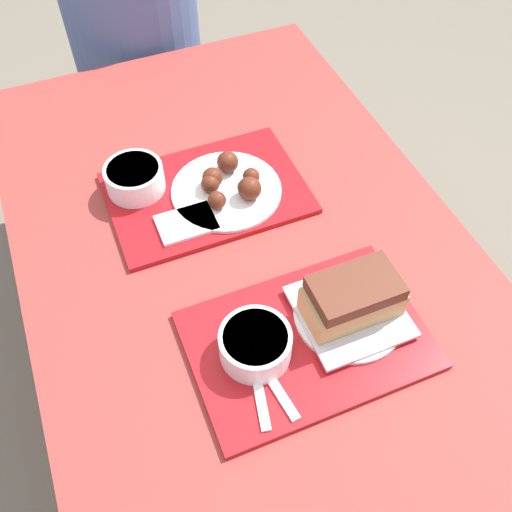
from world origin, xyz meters
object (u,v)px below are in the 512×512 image
object	(u,v)px
bowl_coleslaw_far	(134,177)
tray_near	(307,340)
person_seated_across	(132,15)
bowl_coleslaw_near	(255,344)
wings_plate_far	(228,185)
brisket_sandwich_plate	(352,302)
tray_far	(207,193)

from	to	relation	value
bowl_coleslaw_far	tray_near	bearing A→B (deg)	-68.94
bowl_coleslaw_far	person_seated_across	distance (m)	0.72
bowl_coleslaw_near	person_seated_across	world-z (taller)	person_seated_across
bowl_coleslaw_far	wings_plate_far	distance (m)	0.20
bowl_coleslaw_far	person_seated_across	xyz separation A→B (m)	(0.17, 0.70, -0.04)
tray_near	bowl_coleslaw_near	bearing A→B (deg)	175.04
tray_near	brisket_sandwich_plate	bearing A→B (deg)	9.65
tray_far	bowl_coleslaw_near	size ratio (longest dim) A/B	3.34
tray_far	bowl_coleslaw_near	distance (m)	0.40
bowl_coleslaw_near	bowl_coleslaw_far	xyz separation A→B (m)	(-0.09, 0.46, 0.00)
bowl_coleslaw_near	person_seated_across	xyz separation A→B (m)	(0.08, 1.16, -0.04)
bowl_coleslaw_far	person_seated_across	world-z (taller)	person_seated_across
tray_near	person_seated_across	distance (m)	1.17
bowl_coleslaw_near	person_seated_across	size ratio (longest dim) A/B	0.18
tray_near	bowl_coleslaw_far	xyz separation A→B (m)	(-0.18, 0.47, 0.04)
tray_near	wings_plate_far	world-z (taller)	wings_plate_far
tray_near	person_seated_across	xyz separation A→B (m)	(-0.01, 1.17, -0.00)
tray_near	bowl_coleslaw_near	size ratio (longest dim) A/B	3.34
tray_far	bowl_coleslaw_near	world-z (taller)	bowl_coleslaw_near
tray_far	brisket_sandwich_plate	distance (m)	0.41
wings_plate_far	person_seated_across	world-z (taller)	person_seated_across
bowl_coleslaw_near	brisket_sandwich_plate	xyz separation A→B (m)	(0.18, 0.01, 0.01)
bowl_coleslaw_far	person_seated_across	size ratio (longest dim) A/B	0.18
bowl_coleslaw_far	wings_plate_far	bearing A→B (deg)	-24.96
bowl_coleslaw_near	wings_plate_far	xyz separation A→B (m)	(0.09, 0.38, -0.01)
tray_near	wings_plate_far	size ratio (longest dim) A/B	1.76
tray_near	tray_far	bearing A→B (deg)	96.43
brisket_sandwich_plate	person_seated_across	distance (m)	1.16
tray_far	person_seated_across	bearing A→B (deg)	87.41
tray_far	person_seated_across	distance (m)	0.77
bowl_coleslaw_near	wings_plate_far	size ratio (longest dim) A/B	0.53
tray_far	brisket_sandwich_plate	bearing A→B (deg)	-70.87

